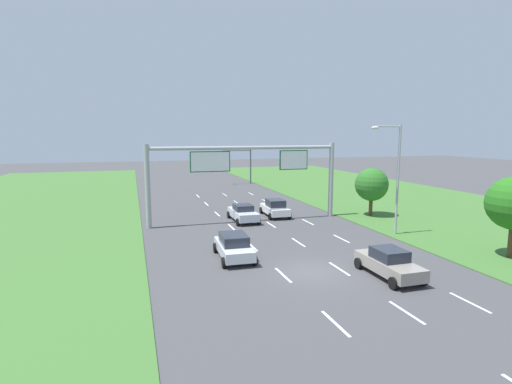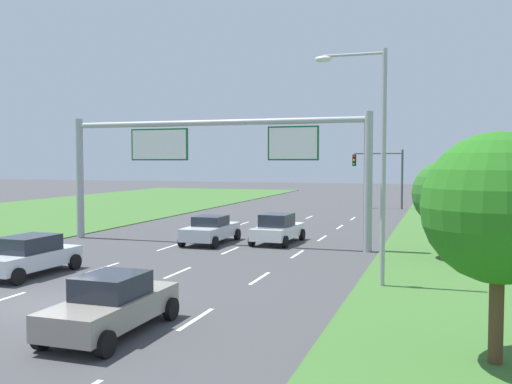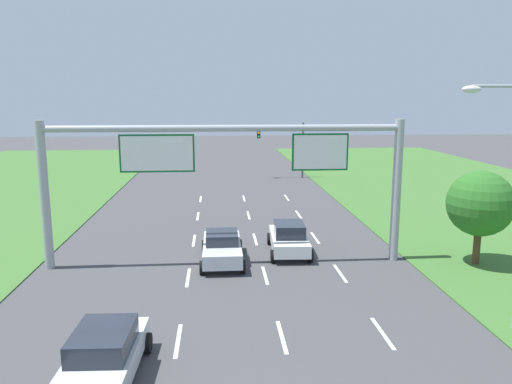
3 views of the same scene
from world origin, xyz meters
name	(u,v)px [view 2 (image 2 of 3)]	position (x,y,z in m)	size (l,w,h in m)	color
ground_plane	(44,305)	(0.00, 0.00, 0.00)	(200.00, 200.00, 0.00)	#424244
lane_dashes_inner_left	(103,268)	(-1.75, 6.00, 0.00)	(0.14, 50.40, 0.01)	white
lane_dashes_inner_right	(178,273)	(1.75, 6.00, 0.00)	(0.14, 50.40, 0.01)	white
lane_dashes_slip	(260,278)	(5.25, 6.00, 0.00)	(0.14, 50.40, 0.01)	white
car_near_red	(211,230)	(-0.18, 14.08, 0.76)	(2.11, 4.50, 1.52)	silver
car_lead_silver	(29,255)	(-3.64, 3.71, 0.80)	(2.23, 4.39, 1.58)	silver
car_mid_lane	(278,229)	(3.31, 15.27, 0.81)	(2.25, 4.35, 1.64)	white
car_far_ahead	(112,304)	(3.71, -1.94, 0.78)	(2.01, 4.40, 1.58)	gray
sign_gantry	(213,155)	(0.05, 13.82, 4.88)	(17.24, 0.44, 7.00)	#9EA0A5
traffic_light_mast	(381,168)	(6.36, 40.33, 3.87)	(4.76, 0.49, 5.60)	#47494F
street_lamp	(373,146)	(9.53, 5.89, 5.08)	(2.61, 0.32, 8.50)	#9EA0A5
roadside_tree_near	(499,208)	(13.10, -1.34, 3.51)	(3.34, 3.34, 5.20)	#513823
roadside_tree_mid	(447,194)	(12.11, 12.70, 3.03)	(3.14, 3.14, 4.61)	#513823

